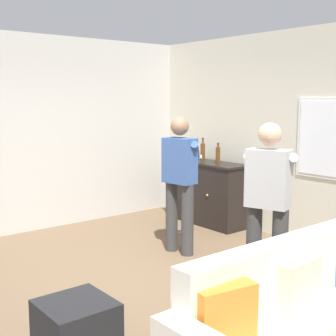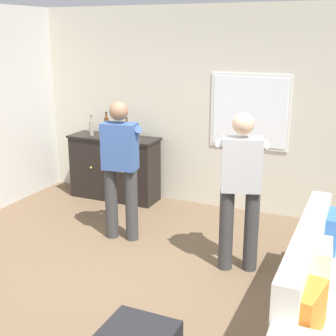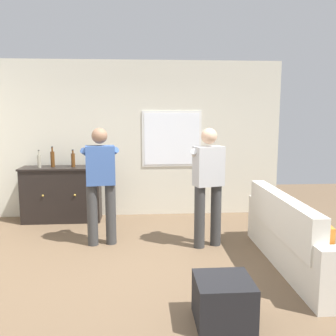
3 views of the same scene
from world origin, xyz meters
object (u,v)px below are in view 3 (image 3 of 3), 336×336
Objects in this scene: bottle_spirits_clear at (53,159)px; person_standing_left at (101,180)px; sideboard_cabinet at (62,194)px; bottle_wine_green at (73,160)px; couch at (293,239)px; bottle_liquor_amber at (39,161)px; person_standing_right at (208,181)px; ottoman at (223,301)px.

bottle_spirits_clear is 0.21× the size of person_standing_left.
bottle_wine_green is (0.21, 0.02, 0.60)m from sideboard_cabinet.
person_standing_left is at bearing -53.17° from bottle_spirits_clear.
bottle_spirits_clear is (-0.35, 0.02, 0.02)m from bottle_wine_green.
couch is at bearing -33.86° from sideboard_cabinet.
person_standing_right is at bearing -26.90° from bottle_liquor_amber.
bottle_wine_green reaches higher than sideboard_cabinet.
bottle_liquor_amber is 0.18× the size of person_standing_left.
person_standing_left and person_standing_right have the same top height.
sideboard_cabinet is at bearing 9.91° from bottle_liquor_amber.
bottle_liquor_amber reaches higher than ottoman.
sideboard_cabinet is 4.49× the size of bottle_liquor_amber.
sideboard_cabinet is at bearing 146.14° from couch.
person_standing_right reaches higher than ottoman.
person_standing_right is (2.31, -1.41, 0.46)m from sideboard_cabinet.
bottle_wine_green is at bearing 144.05° from couch.
person_standing_left is (1.15, -1.16, -0.13)m from bottle_liquor_amber.
couch is 4.12m from bottle_spirits_clear.
sideboard_cabinet is 3.98m from ottoman.
bottle_wine_green is at bearing 8.58° from bottle_liquor_amber.
sideboard_cabinet is 4.54× the size of bottle_wine_green.
person_standing_left is (0.95, -1.27, -0.16)m from bottle_spirits_clear.
bottle_spirits_clear reaches higher than sideboard_cabinet.
bottle_liquor_amber is at bearing 134.70° from person_standing_left.
bottle_wine_green is 1.39m from person_standing_left.
sideboard_cabinet is 0.64m from bottle_spirits_clear.
person_standing_left is at bearing -56.49° from sideboard_cabinet.
person_standing_left reaches higher than bottle_liquor_amber.
person_standing_right is at bearing -34.23° from bottle_wine_green.
bottle_liquor_amber is 2.98m from person_standing_right.
sideboard_cabinet is at bearing -173.60° from bottle_wine_green.
person_standing_right is (2.65, -1.35, -0.13)m from bottle_liquor_amber.
ottoman is (-1.13, -1.17, -0.14)m from couch.
person_standing_left reaches higher than bottle_wine_green.
bottle_liquor_amber reaches higher than sideboard_cabinet.
couch is at bearing -39.56° from person_standing_right.
bottle_liquor_amber is 4.20m from ottoman.
ottoman is at bearing -58.44° from person_standing_left.
bottle_liquor_amber is 1.64m from person_standing_left.
sideboard_cabinet is 2.66× the size of ottoman.
person_standing_left reaches higher than bottle_spirits_clear.
person_standing_left reaches higher than ottoman.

